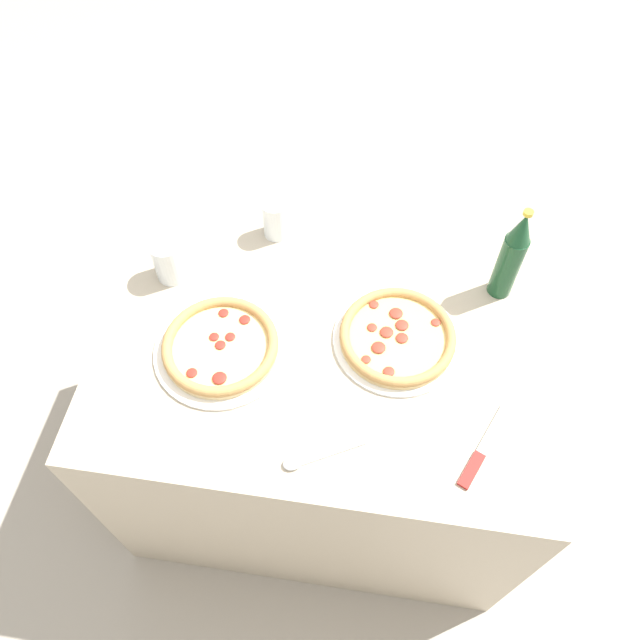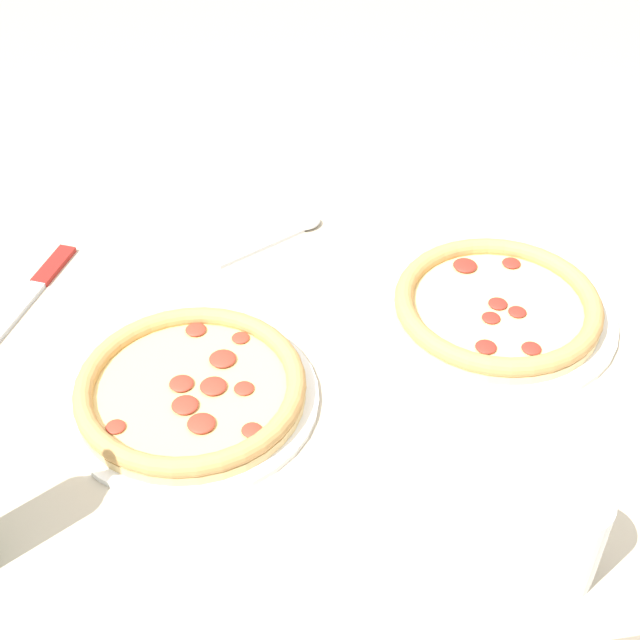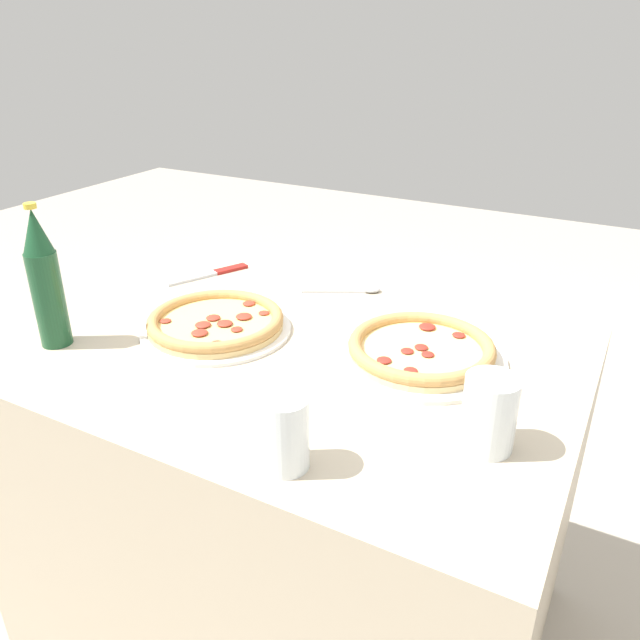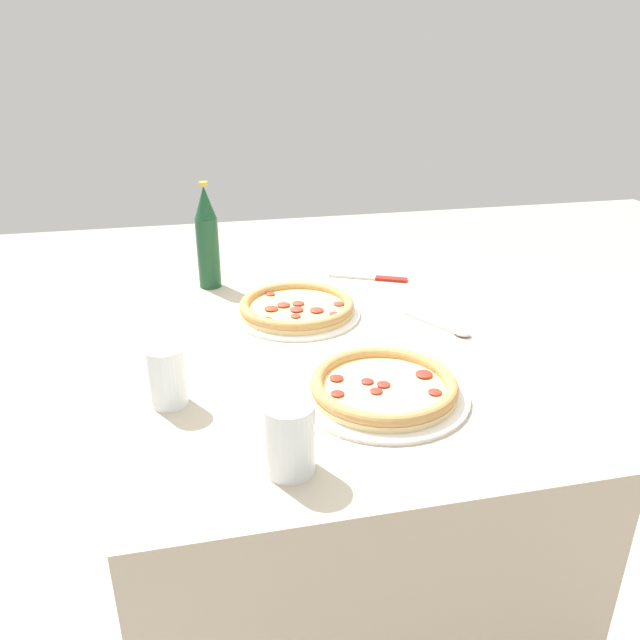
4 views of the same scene
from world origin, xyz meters
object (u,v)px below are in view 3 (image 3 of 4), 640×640
glass_iced_tea (489,417)px  glass_mango_juice (285,434)px  beer_bottle (45,280)px  pizza_pepperoni (216,323)px  spoon (354,290)px  knife (211,274)px  pizza_salami (421,350)px

glass_iced_tea → glass_mango_juice: bearing=-142.9°
beer_bottle → glass_mango_juice: bearing=-10.3°
pizza_pepperoni → beer_bottle: (-0.25, -0.19, 0.12)m
spoon → beer_bottle: bearing=-128.0°
glass_mango_juice → knife: 0.79m
pizza_salami → glass_iced_tea: (0.18, -0.21, 0.03)m
glass_mango_juice → spoon: glass_mango_juice is taller
knife → glass_mango_juice: bearing=-44.8°
pizza_pepperoni → beer_bottle: 0.33m
glass_iced_tea → knife: size_ratio=0.56×
glass_mango_juice → spoon: (-0.19, 0.63, -0.05)m
glass_mango_juice → glass_iced_tea: size_ratio=0.96×
spoon → pizza_salami: bearing=-42.9°
glass_iced_tea → beer_bottle: beer_bottle is taller
glass_iced_tea → knife: 0.88m
pizza_pepperoni → beer_bottle: bearing=-141.8°
glass_iced_tea → pizza_pepperoni: bearing=168.5°
glass_mango_juice → pizza_pepperoni: bearing=139.3°
pizza_salami → spoon: bearing=137.1°
glass_iced_tea → knife: (-0.80, 0.37, -0.05)m
pizza_pepperoni → knife: size_ratio=1.47×
beer_bottle → spoon: size_ratio=1.61×
pizza_salami → glass_iced_tea: bearing=-49.4°
beer_bottle → knife: 0.47m
glass_mango_juice → beer_bottle: beer_bottle is taller
knife → pizza_salami: bearing=-14.8°
glass_iced_tea → knife: glass_iced_tea is taller
knife → spoon: bearing=11.2°
pizza_salami → glass_mango_juice: size_ratio=2.84×
pizza_pepperoni → spoon: bearing=64.0°
pizza_pepperoni → spoon: (0.16, 0.32, -0.01)m
beer_bottle → pizza_salami: bearing=23.2°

